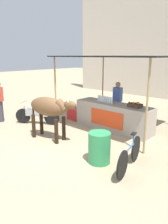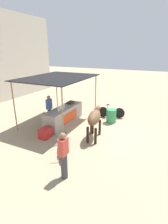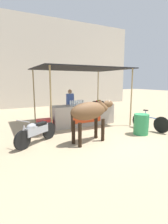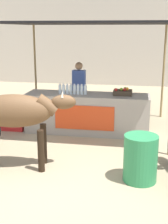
# 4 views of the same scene
# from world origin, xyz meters

# --- Properties ---
(ground_plane) EXTENTS (60.00, 60.00, 0.00)m
(ground_plane) POSITION_xyz_m (0.00, 0.00, 0.00)
(ground_plane) COLOR tan
(building_wall_far) EXTENTS (16.00, 0.50, 6.93)m
(building_wall_far) POSITION_xyz_m (0.00, 9.24, 3.46)
(building_wall_far) COLOR beige
(building_wall_far) RESTS_ON ground
(stall_counter) EXTENTS (3.00, 0.82, 0.96)m
(stall_counter) POSITION_xyz_m (0.00, 2.20, 0.48)
(stall_counter) COLOR #9E9389
(stall_counter) RESTS_ON ground
(stall_awning) EXTENTS (4.20, 3.20, 2.64)m
(stall_awning) POSITION_xyz_m (0.00, 2.50, 2.54)
(stall_awning) COLOR black
(stall_awning) RESTS_ON ground
(water_bottle_row) EXTENTS (0.70, 0.07, 0.25)m
(water_bottle_row) POSITION_xyz_m (-0.35, 2.15, 1.07)
(water_bottle_row) COLOR silver
(water_bottle_row) RESTS_ON stall_counter
(fruit_crate) EXTENTS (0.44, 0.32, 0.18)m
(fruit_crate) POSITION_xyz_m (0.85, 2.25, 1.03)
(fruit_crate) COLOR #3F3326
(fruit_crate) RESTS_ON stall_counter
(vendor_behind_counter) EXTENTS (0.34, 0.22, 1.65)m
(vendor_behind_counter) POSITION_xyz_m (-0.35, 2.95, 0.85)
(vendor_behind_counter) COLOR #383842
(vendor_behind_counter) RESTS_ON ground
(cooler_box) EXTENTS (0.60, 0.44, 0.48)m
(cooler_box) POSITION_xyz_m (-1.89, 2.10, 0.24)
(cooler_box) COLOR red
(cooler_box) RESTS_ON ground
(water_barrel) EXTENTS (0.57, 0.57, 0.80)m
(water_barrel) POSITION_xyz_m (1.31, -0.18, 0.40)
(water_barrel) COLOR #2D8C51
(water_barrel) RESTS_ON ground
(cow) EXTENTS (1.85, 0.75, 1.44)m
(cow) POSITION_xyz_m (-0.89, -0.03, 1.03)
(cow) COLOR brown
(cow) RESTS_ON ground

